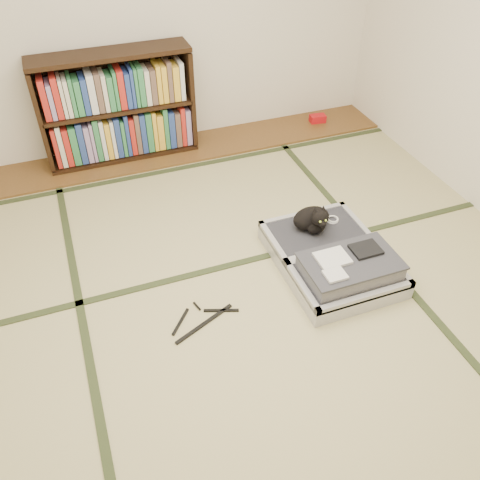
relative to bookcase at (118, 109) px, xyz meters
name	(u,v)px	position (x,y,z in m)	size (l,w,h in m)	color
floor	(252,307)	(0.40, -2.07, -0.45)	(4.50, 4.50, 0.00)	tan
wood_strip	(171,151)	(0.40, -0.07, -0.44)	(4.00, 0.50, 0.02)	brown
red_item	(318,118)	(1.88, -0.04, -0.40)	(0.15, 0.09, 0.07)	#B70E14
room_shell	(257,78)	(0.40, -2.07, 1.01)	(4.50, 4.50, 4.50)	white
tatami_borders	(226,256)	(0.40, -1.58, -0.45)	(4.00, 4.50, 0.01)	#2D381E
bookcase	(118,109)	(0.00, 0.00, 0.00)	(1.27, 0.29, 0.92)	black
suitcase	(334,260)	(1.02, -1.95, -0.36)	(0.68, 0.90, 0.27)	#A6A7AB
cat	(313,219)	(1.00, -1.65, -0.23)	(0.30, 0.30, 0.24)	black
cable_coil	(332,219)	(1.18, -1.61, -0.31)	(0.09, 0.09, 0.02)	white
hanger	(203,320)	(0.08, -2.07, -0.44)	(0.44, 0.28, 0.01)	black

